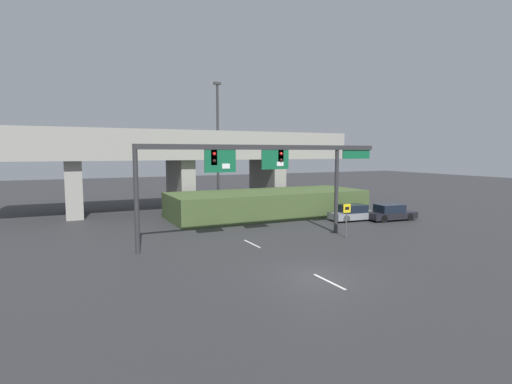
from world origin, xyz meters
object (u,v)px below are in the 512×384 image
object	(u,v)px
speed_limit_sign	(347,215)
signal_gantry	(262,163)
parked_sedan_near_right	(353,213)
parked_sedan_mid_right	(390,213)
highway_light_pole_near	(218,144)

from	to	relation	value
speed_limit_sign	signal_gantry	bearing A→B (deg)	163.33
parked_sedan_near_right	parked_sedan_mid_right	size ratio (longest dim) A/B	0.98
signal_gantry	parked_sedan_near_right	bearing A→B (deg)	18.96
highway_light_pole_near	parked_sedan_near_right	bearing A→B (deg)	-49.53
speed_limit_sign	highway_light_pole_near	world-z (taller)	highway_light_pole_near
signal_gantry	highway_light_pole_near	size ratio (longest dim) A/B	1.37
speed_limit_sign	highway_light_pole_near	distance (m)	16.64
parked_sedan_mid_right	parked_sedan_near_right	bearing A→B (deg)	161.49
highway_light_pole_near	parked_sedan_mid_right	xyz separation A→B (m)	(11.55, -11.40, -6.02)
signal_gantry	highway_light_pole_near	xyz separation A→B (m)	(1.95, 13.72, 1.50)
signal_gantry	speed_limit_sign	size ratio (longest dim) A/B	7.23
signal_gantry	highway_light_pole_near	distance (m)	13.94
speed_limit_sign	parked_sedan_near_right	bearing A→B (deg)	47.12
speed_limit_sign	parked_sedan_mid_right	size ratio (longest dim) A/B	0.53
speed_limit_sign	highway_light_pole_near	bearing A→B (deg)	103.41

